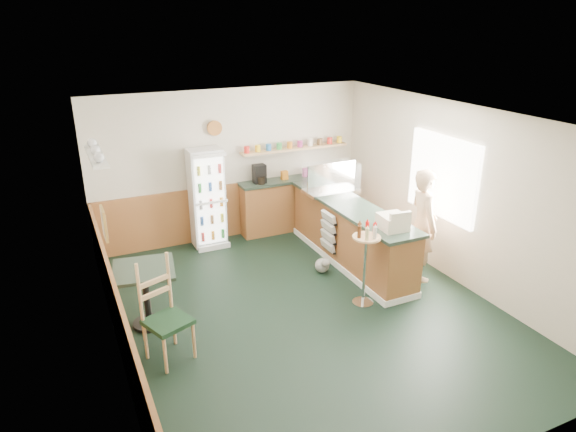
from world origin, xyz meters
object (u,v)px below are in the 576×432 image
shopkeeper (423,225)px  condiment_stand (366,254)px  drinks_fridge (207,198)px  display_case (331,178)px  cafe_table (145,285)px  cafe_chair (165,306)px  cash_register (393,222)px

shopkeeper → condiment_stand: size_ratio=1.45×
drinks_fridge → display_case: 2.18m
cafe_table → cafe_chair: cafe_chair is taller
cafe_table → display_case: bearing=19.0°
display_case → cash_register: (-0.00, -1.77, -0.15)m
condiment_stand → cafe_chair: 2.78m
display_case → cash_register: display_case is taller
condiment_stand → cafe_table: condiment_stand is taller
cash_register → condiment_stand: 0.63m
cash_register → cafe_chair: (-3.30, -0.13, -0.46)m
cafe_chair → display_case: bearing=8.2°
cash_register → cafe_table: cash_register is taller
condiment_stand → cafe_table: size_ratio=1.39×
drinks_fridge → shopkeeper: bearing=-44.7°
shopkeeper → cafe_chair: size_ratio=1.40×
display_case → condiment_stand: size_ratio=0.75×
drinks_fridge → cafe_table: bearing=-124.7°
condiment_stand → display_case: bearing=74.7°
condiment_stand → cash_register: bearing=15.0°
display_case → drinks_fridge: bearing=152.6°
cash_register → shopkeeper: size_ratio=0.22×
cash_register → cafe_chair: bearing=-172.6°
display_case → cafe_table: size_ratio=1.04×
display_case → shopkeeper: bearing=-66.3°
shopkeeper → cafe_table: bearing=97.2°
shopkeeper → cafe_chair: bearing=107.5°
cash_register → cafe_chair: 3.34m
cash_register → cafe_table: (-3.40, 0.60, -0.52)m
drinks_fridge → condiment_stand: 3.21m
cafe_chair → cash_register: bearing=-19.4°
cash_register → shopkeeper: (0.70, 0.18, -0.23)m
shopkeeper → condiment_stand: (-1.22, -0.32, -0.10)m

